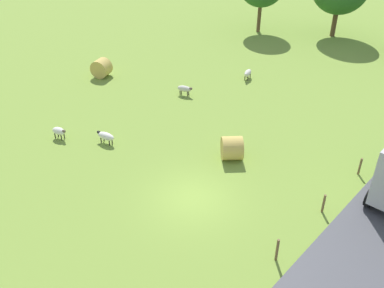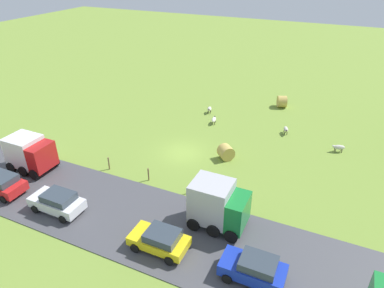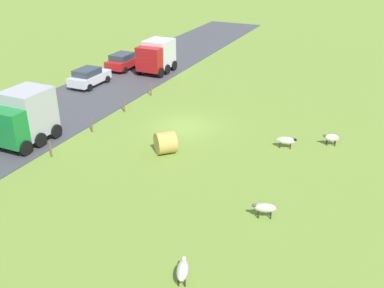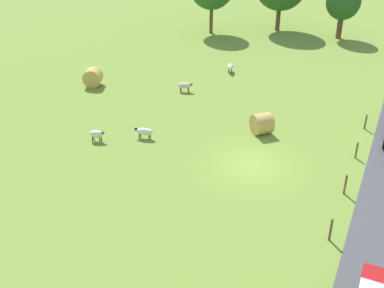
{
  "view_description": "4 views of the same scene",
  "coord_description": "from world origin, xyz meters",
  "px_view_note": "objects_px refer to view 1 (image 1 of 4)",
  "views": [
    {
      "loc": [
        11.51,
        -12.77,
        14.47
      ],
      "look_at": [
        -3.14,
        3.43,
        0.31
      ],
      "focal_mm": 40.32,
      "sensor_mm": 36.0,
      "label": 1
    },
    {
      "loc": [
        26.27,
        13.07,
        17.37
      ],
      "look_at": [
        -0.68,
        0.66,
        0.79
      ],
      "focal_mm": 32.14,
      "sensor_mm": 36.0,
      "label": 2
    },
    {
      "loc": [
        -12.5,
        25.82,
        12.48
      ],
      "look_at": [
        -2.64,
        4.38,
        1.06
      ],
      "focal_mm": 40.5,
      "sensor_mm": 36.0,
      "label": 3
    },
    {
      "loc": [
        6.97,
        -23.69,
        15.2
      ],
      "look_at": [
        -4.1,
        0.45,
        0.28
      ],
      "focal_mm": 45.24,
      "sensor_mm": 36.0,
      "label": 4
    }
  ],
  "objects_px": {
    "sheep_3": "(59,131)",
    "hay_bale_0": "(232,148)",
    "sheep_1": "(248,73)",
    "hay_bale_1": "(101,68)",
    "sheep_2": "(106,136)",
    "sheep_0": "(185,89)"
  },
  "relations": [
    {
      "from": "sheep_2",
      "to": "hay_bale_1",
      "type": "height_order",
      "value": "hay_bale_1"
    },
    {
      "from": "sheep_1",
      "to": "hay_bale_0",
      "type": "distance_m",
      "value": 11.38
    },
    {
      "from": "sheep_1",
      "to": "hay_bale_0",
      "type": "bearing_deg",
      "value": -58.75
    },
    {
      "from": "sheep_2",
      "to": "hay_bale_0",
      "type": "xyz_separation_m",
      "value": [
        6.75,
        3.9,
        0.2
      ]
    },
    {
      "from": "sheep_1",
      "to": "hay_bale_0",
      "type": "xyz_separation_m",
      "value": [
        5.9,
        -9.72,
        0.19
      ]
    },
    {
      "from": "hay_bale_1",
      "to": "sheep_3",
      "type": "bearing_deg",
      "value": -53.91
    },
    {
      "from": "hay_bale_0",
      "to": "hay_bale_1",
      "type": "relative_size",
      "value": 0.95
    },
    {
      "from": "sheep_0",
      "to": "sheep_3",
      "type": "relative_size",
      "value": 1.14
    },
    {
      "from": "sheep_0",
      "to": "hay_bale_0",
      "type": "xyz_separation_m",
      "value": [
        7.65,
        -4.18,
        0.16
      ]
    },
    {
      "from": "sheep_2",
      "to": "hay_bale_1",
      "type": "distance_m",
      "value": 10.23
    },
    {
      "from": "sheep_0",
      "to": "sheep_2",
      "type": "xyz_separation_m",
      "value": [
        0.9,
        -8.08,
        -0.03
      ]
    },
    {
      "from": "sheep_3",
      "to": "hay_bale_0",
      "type": "relative_size",
      "value": 0.77
    },
    {
      "from": "sheep_0",
      "to": "sheep_1",
      "type": "xyz_separation_m",
      "value": [
        1.75,
        5.54,
        -0.02
      ]
    },
    {
      "from": "sheep_0",
      "to": "hay_bale_1",
      "type": "xyz_separation_m",
      "value": [
        -7.31,
        -1.99,
        0.2
      ]
    },
    {
      "from": "sheep_0",
      "to": "sheep_3",
      "type": "bearing_deg",
      "value": -99.96
    },
    {
      "from": "sheep_0",
      "to": "hay_bale_0",
      "type": "bearing_deg",
      "value": -28.68
    },
    {
      "from": "sheep_0",
      "to": "sheep_3",
      "type": "distance_m",
      "value": 9.84
    },
    {
      "from": "sheep_2",
      "to": "hay_bale_1",
      "type": "xyz_separation_m",
      "value": [
        -8.22,
        6.08,
        0.23
      ]
    },
    {
      "from": "sheep_1",
      "to": "hay_bale_0",
      "type": "height_order",
      "value": "hay_bale_0"
    },
    {
      "from": "sheep_3",
      "to": "sheep_2",
      "type": "bearing_deg",
      "value": 31.8
    },
    {
      "from": "sheep_2",
      "to": "hay_bale_1",
      "type": "bearing_deg",
      "value": 143.48
    },
    {
      "from": "sheep_1",
      "to": "sheep_2",
      "type": "distance_m",
      "value": 13.65
    }
  ]
}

